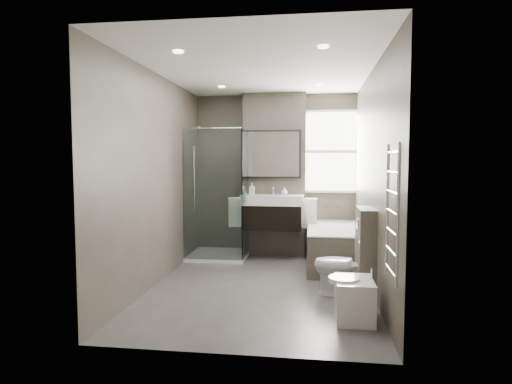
% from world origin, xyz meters
% --- Properties ---
extents(room, '(2.70, 3.90, 2.70)m').
position_xyz_m(room, '(0.00, 0.00, 1.30)').
color(room, '#494543').
rests_on(room, ground).
extents(vanity_pier, '(1.00, 0.25, 2.60)m').
position_xyz_m(vanity_pier, '(0.00, 1.77, 1.30)').
color(vanity_pier, '#4D463C').
rests_on(vanity_pier, ground).
extents(vanity, '(0.95, 0.47, 0.66)m').
position_xyz_m(vanity, '(0.00, 1.43, 0.74)').
color(vanity, black).
rests_on(vanity, vanity_pier).
extents(mirror_cabinet, '(0.86, 0.08, 0.76)m').
position_xyz_m(mirror_cabinet, '(0.00, 1.61, 1.63)').
color(mirror_cabinet, black).
rests_on(mirror_cabinet, vanity_pier).
extents(towel_left, '(0.24, 0.06, 0.44)m').
position_xyz_m(towel_left, '(-0.56, 1.40, 0.72)').
color(towel_left, silver).
rests_on(towel_left, vanity_pier).
extents(towel_right, '(0.24, 0.06, 0.44)m').
position_xyz_m(towel_right, '(0.56, 1.40, 0.72)').
color(towel_right, silver).
rests_on(towel_right, vanity_pier).
extents(shower_enclosure, '(0.90, 0.90, 2.00)m').
position_xyz_m(shower_enclosure, '(-0.75, 1.35, 0.49)').
color(shower_enclosure, white).
rests_on(shower_enclosure, ground).
extents(bathtub, '(0.75, 1.60, 0.57)m').
position_xyz_m(bathtub, '(0.92, 1.10, 0.32)').
color(bathtub, '#4D463C').
rests_on(bathtub, ground).
extents(window, '(0.98, 0.06, 1.33)m').
position_xyz_m(window, '(0.90, 1.88, 1.68)').
color(window, white).
rests_on(window, room).
extents(toilet, '(0.73, 0.51, 0.68)m').
position_xyz_m(toilet, '(0.97, -0.27, 0.34)').
color(toilet, white).
rests_on(toilet, ground).
extents(cistern_box, '(0.19, 0.55, 1.00)m').
position_xyz_m(cistern_box, '(1.21, -0.25, 0.50)').
color(cistern_box, '#4D463C').
rests_on(cistern_box, ground).
extents(bidet, '(0.42, 0.49, 0.51)m').
position_xyz_m(bidet, '(1.01, -1.02, 0.21)').
color(bidet, white).
rests_on(bidet, ground).
extents(towel_radiator, '(0.03, 0.49, 1.10)m').
position_xyz_m(towel_radiator, '(1.25, -1.60, 1.12)').
color(towel_radiator, silver).
rests_on(towel_radiator, room).
extents(soap_bottle_a, '(0.08, 0.08, 0.19)m').
position_xyz_m(soap_bottle_a, '(-0.32, 1.47, 1.09)').
color(soap_bottle_a, white).
rests_on(soap_bottle_a, vanity).
extents(soap_bottle_b, '(0.09, 0.09, 0.12)m').
position_xyz_m(soap_bottle_b, '(0.18, 1.46, 1.06)').
color(soap_bottle_b, white).
rests_on(soap_bottle_b, vanity).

